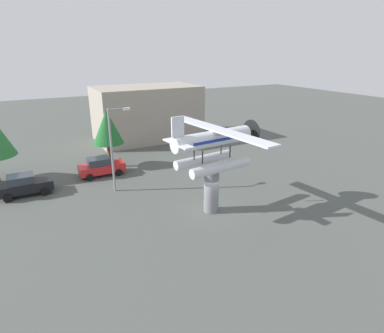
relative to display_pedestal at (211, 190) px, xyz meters
name	(u,v)px	position (x,y,z in m)	size (l,w,h in m)	color
ground_plane	(211,211)	(0.00, 0.00, -1.71)	(140.00, 140.00, 0.00)	#4C514C
display_pedestal	(211,190)	(0.00, 0.00, 0.00)	(1.10, 1.10, 3.42)	slate
floatplane_monument	(214,145)	(0.13, 0.01, 3.38)	(7.02, 10.46, 4.00)	silver
car_near_black	(24,185)	(-12.07, 9.69, -0.83)	(4.20, 2.02, 1.76)	black
car_mid_red	(101,166)	(-5.44, 11.18, -0.83)	(4.20, 2.02, 1.76)	red
streetlight_primary	(114,144)	(-5.11, 6.98, 2.42)	(1.84, 0.28, 7.02)	gray
storefront_building	(147,113)	(3.42, 22.00, 1.75)	(13.21, 7.74, 6.92)	#9E9384
tree_east	(107,127)	(-4.05, 13.16, 2.43)	(3.01, 3.01, 5.84)	brown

